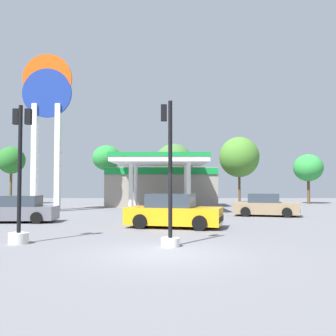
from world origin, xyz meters
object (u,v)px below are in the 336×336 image
Objects in this scene: station_pole_sign at (46,111)px; tree_0 at (11,160)px; car_1 at (265,206)px; tree_4 at (308,168)px; car_2 at (18,210)px; tree_2 at (173,164)px; traffic_signal_1 at (169,197)px; car_3 at (173,212)px; tree_1 at (106,158)px; traffic_signal_0 at (19,196)px; tree_3 at (239,157)px.

station_pole_sign reaches higher than tree_0.
tree_4 is at bearing 60.73° from car_1.
car_2 is 0.66× the size of tree_2.
car_1 is 0.90× the size of traffic_signal_1.
traffic_signal_1 is (-0.22, -5.52, 0.95)m from car_3.
car_3 is 0.81× the size of tree_0.
traffic_signal_1 is at bearing -118.02° from car_1.
tree_4 is at bearing 55.95° from car_3.
car_2 is 0.69× the size of tree_0.
tree_4 reaches higher than car_3.
traffic_signal_1 reaches higher than car_1.
traffic_signal_1 is at bearing -76.52° from tree_1.
station_pole_sign is 20.06m from traffic_signal_1.
tree_1 is at bearing 93.01° from traffic_signal_0.
car_1 is at bearing -67.76° from tree_2.
traffic_signal_0 is at bearing -86.99° from tree_1.
traffic_signal_0 is at bearing 173.56° from traffic_signal_1.
car_2 is 8.92m from car_3.
station_pole_sign is at bearing -55.47° from tree_0.
car_1 is 0.61× the size of tree_3.
tree_2 reaches higher than tree_0.
tree_3 reaches higher than traffic_signal_1.
tree_2 reaches higher than car_2.
car_1 is at bearing -51.02° from tree_1.
tree_3 reaches higher than car_1.
tree_0 is 0.83× the size of tree_3.
traffic_signal_1 is 0.68× the size of tree_3.
tree_3 is (7.26, 2.03, 0.83)m from tree_2.
tree_2 is (7.38, -2.02, -0.69)m from tree_1.
station_pole_sign is at bearing -103.13° from tree_1.
station_pole_sign is 1.94× the size of tree_1.
car_3 is 7.49m from traffic_signal_0.
car_3 is 0.92× the size of tree_4.
station_pole_sign is 2.96× the size of car_2.
tree_4 reaches higher than car_2.
tree_0 is at bearing 179.23° from tree_2.
car_2 is at bearing -81.42° from station_pole_sign.
traffic_signal_1 is 29.70m from tree_3.
tree_1 is (2.79, 11.96, -2.92)m from station_pole_sign.
station_pole_sign is at bearing 104.99° from traffic_signal_0.
traffic_signal_1 is 0.78× the size of tree_2.
tree_1 is at bearing -179.99° from tree_3.
traffic_signal_0 is at bearing -102.91° from tree_2.
tree_1 reaches higher than car_1.
car_1 is at bearing -32.33° from tree_0.
tree_3 reaches higher than car_2.
car_2 is at bearing 136.03° from traffic_signal_1.
tree_3 is at bearing 71.66° from car_3.
car_1 is at bearing 61.98° from traffic_signal_1.
traffic_signal_0 is at bearing -135.77° from car_1.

